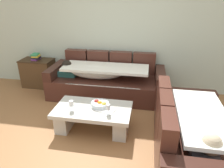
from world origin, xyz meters
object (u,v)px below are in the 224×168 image
(couch_along_wall, at_px, (105,81))
(side_cabinet, at_px, (38,73))
(coffee_table, at_px, (93,116))
(book_stack_on_cabinet, at_px, (36,57))
(wine_glass_near_left, at_px, (71,104))
(wine_glass_near_right, at_px, (108,107))
(couch_near_window, at_px, (191,136))
(open_magazine, at_px, (106,110))
(fruit_bowl, at_px, (100,104))

(couch_along_wall, bearing_deg, side_cabinet, 172.09)
(coffee_table, distance_m, book_stack_on_cabinet, 2.28)
(wine_glass_near_left, xyz_separation_m, book_stack_on_cabinet, (-1.40, 1.57, 0.21))
(wine_glass_near_right, bearing_deg, wine_glass_near_left, 178.98)
(couch_near_window, xyz_separation_m, coffee_table, (-1.41, 0.40, -0.10))
(open_magazine, relative_size, side_cabinet, 0.39)
(couch_along_wall, relative_size, book_stack_on_cabinet, 10.32)
(coffee_table, xyz_separation_m, fruit_bowl, (0.10, 0.07, 0.18))
(coffee_table, height_order, side_cabinet, side_cabinet)
(coffee_table, height_order, fruit_bowl, fruit_bowl)
(book_stack_on_cabinet, bearing_deg, couch_along_wall, -8.02)
(side_cabinet, relative_size, book_stack_on_cabinet, 3.15)
(couch_along_wall, distance_m, coffee_table, 1.21)
(fruit_bowl, bearing_deg, couch_along_wall, 98.19)
(coffee_table, bearing_deg, fruit_bowl, 35.47)
(wine_glass_near_left, bearing_deg, open_magazine, 11.25)
(couch_along_wall, height_order, wine_glass_near_right, couch_along_wall)
(book_stack_on_cabinet, bearing_deg, side_cabinet, -30.47)
(fruit_bowl, bearing_deg, book_stack_on_cabinet, 142.72)
(side_cabinet, distance_m, book_stack_on_cabinet, 0.39)
(couch_along_wall, xyz_separation_m, wine_glass_near_left, (-0.23, -1.34, 0.17))
(coffee_table, xyz_separation_m, book_stack_on_cabinet, (-1.70, 1.44, 0.47))
(side_cabinet, bearing_deg, open_magazine, -37.48)
(wine_glass_near_right, bearing_deg, side_cabinet, 141.29)
(coffee_table, xyz_separation_m, open_magazine, (0.21, -0.03, 0.15))
(couch_along_wall, bearing_deg, coffee_table, -86.97)
(couch_along_wall, xyz_separation_m, couch_near_window, (1.48, -1.61, 0.00))
(couch_near_window, distance_m, fruit_bowl, 1.40)
(coffee_table, xyz_separation_m, wine_glass_near_right, (0.27, -0.14, 0.26))
(open_magazine, bearing_deg, coffee_table, -170.60)
(couch_along_wall, distance_m, book_stack_on_cabinet, 1.69)
(couch_near_window, bearing_deg, wine_glass_near_left, 80.90)
(couch_along_wall, height_order, couch_near_window, same)
(couch_along_wall, relative_size, wine_glass_near_right, 14.21)
(open_magazine, bearing_deg, couch_near_window, -1.23)
(couch_near_window, relative_size, wine_glass_near_right, 10.80)
(fruit_bowl, relative_size, wine_glass_near_left, 1.69)
(side_cabinet, bearing_deg, fruit_bowl, -37.30)
(couch_near_window, xyz_separation_m, side_cabinet, (-3.10, 1.84, -0.01))
(couch_near_window, height_order, side_cabinet, couch_near_window)
(couch_along_wall, distance_m, open_magazine, 1.27)
(coffee_table, height_order, wine_glass_near_right, wine_glass_near_right)
(fruit_bowl, height_order, wine_glass_near_right, wine_glass_near_right)
(couch_near_window, height_order, fruit_bowl, couch_near_window)
(couch_along_wall, distance_m, fruit_bowl, 1.15)
(open_magazine, bearing_deg, wine_glass_near_left, -152.57)
(couch_near_window, xyz_separation_m, book_stack_on_cabinet, (-3.11, 1.84, 0.37))
(couch_along_wall, bearing_deg, couch_near_window, -47.48)
(wine_glass_near_right, bearing_deg, fruit_bowl, 129.51)
(book_stack_on_cabinet, bearing_deg, wine_glass_near_left, -48.21)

